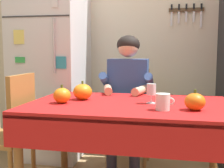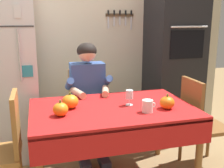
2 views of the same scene
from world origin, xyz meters
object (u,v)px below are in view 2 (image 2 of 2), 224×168
at_px(chair_left_side, 4,145).
at_px(pumpkin_medium, 61,109).
at_px(pumpkin_large, 70,101).
at_px(wine_glass, 129,95).
at_px(coffee_mug, 148,106).
at_px(chair_behind_person, 86,106).
at_px(pumpkin_small, 167,103).
at_px(refrigerator, 5,75).
at_px(dining_table, 113,117).
at_px(seated_person, 89,91).
at_px(wall_oven, 174,54).
at_px(chair_right_side, 199,120).

distance_m(chair_left_side, pumpkin_medium, 0.53).
bearing_deg(pumpkin_large, wine_glass, -6.56).
distance_m(coffee_mug, pumpkin_large, 0.66).
xyz_separation_m(chair_behind_person, pumpkin_medium, (-0.35, -0.88, 0.28)).
bearing_deg(pumpkin_small, refrigerator, 143.37).
bearing_deg(dining_table, coffee_mug, -36.76).
bearing_deg(seated_person, wine_glass, -65.94).
relative_size(pumpkin_large, pumpkin_medium, 1.09).
relative_size(wall_oven, pumpkin_large, 14.82).
distance_m(pumpkin_large, pumpkin_medium, 0.20).
relative_size(dining_table, wine_glass, 10.09).
bearing_deg(wine_glass, seated_person, 114.06).
xyz_separation_m(dining_table, chair_behind_person, (-0.10, 0.79, -0.14)).
relative_size(chair_right_side, pumpkin_medium, 7.16).
relative_size(chair_left_side, wine_glass, 6.71).
distance_m(dining_table, seated_person, 0.62).
distance_m(chair_behind_person, chair_right_side, 1.25).
relative_size(chair_behind_person, pumpkin_small, 7.17).
height_order(chair_right_side, chair_left_side, same).
height_order(refrigerator, pumpkin_small, refrigerator).
xyz_separation_m(wall_oven, chair_right_side, (-0.15, -0.87, -0.54)).
bearing_deg(dining_table, chair_left_side, -179.09).
distance_m(wall_oven, chair_behind_person, 1.28).
xyz_separation_m(coffee_mug, pumpkin_medium, (-0.70, 0.10, 0.00)).
bearing_deg(chair_right_side, coffee_mug, -160.36).
bearing_deg(refrigerator, wine_glass, -37.69).
xyz_separation_m(pumpkin_large, pumpkin_small, (0.79, -0.23, -0.01)).
bearing_deg(pumpkin_small, chair_left_side, 174.29).
height_order(refrigerator, chair_left_side, refrigerator).
relative_size(refrigerator, wine_glass, 12.98).
bearing_deg(chair_behind_person, pumpkin_large, -110.01).
bearing_deg(wine_glass, refrigerator, 142.31).
bearing_deg(chair_behind_person, wine_glass, -71.42).
distance_m(pumpkin_medium, pumpkin_small, 0.89).
distance_m(coffee_mug, wine_glass, 0.23).
distance_m(chair_right_side, chair_left_side, 1.80).
height_order(wine_glass, pumpkin_medium, wine_glass).
bearing_deg(coffee_mug, seated_person, 113.64).
relative_size(seated_person, pumpkin_medium, 9.58).
distance_m(wall_oven, dining_table, 1.45).
xyz_separation_m(refrigerator, wall_oven, (2.00, 0.04, 0.15)).
relative_size(refrigerator, dining_table, 1.29).
xyz_separation_m(chair_left_side, coffee_mug, (1.15, -0.17, 0.28)).
bearing_deg(dining_table, chair_behind_person, 97.18).
height_order(coffee_mug, pumpkin_medium, pumpkin_medium).
height_order(chair_behind_person, chair_right_side, same).
distance_m(wall_oven, seated_person, 1.23).
height_order(seated_person, pumpkin_large, seated_person).
distance_m(wall_oven, coffee_mug, 1.39).
bearing_deg(refrigerator, wall_oven, 1.13).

